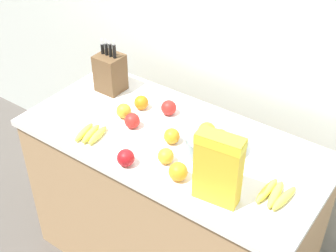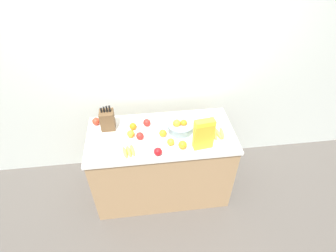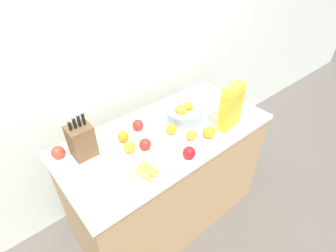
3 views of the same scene
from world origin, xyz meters
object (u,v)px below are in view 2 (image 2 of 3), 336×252
fruit_bowl (180,126)px  orange_front_right (131,134)px  orange_mid_left (183,145)px  apple_rightmost (147,123)px  apple_middle (96,121)px  banana_bunch_right (218,133)px  apple_near_bananas (140,136)px  banana_bunch_left (129,151)px  orange_front_left (133,126)px  cereal_box (204,133)px  knife_block (107,120)px  orange_by_cereal (171,142)px  apple_front (158,152)px  orange_near_bowl (163,133)px

fruit_bowl → orange_front_right: (-0.50, -0.04, -0.01)m
fruit_bowl → orange_mid_left: size_ratio=3.28×
apple_rightmost → apple_middle: 0.53m
banana_bunch_right → apple_near_bananas: bearing=177.3°
banana_bunch_left → orange_front_left: size_ratio=2.40×
banana_bunch_right → cereal_box: bearing=-143.4°
apple_middle → orange_front_left: size_ratio=1.09×
knife_block → orange_by_cereal: knife_block is taller
knife_block → fruit_bowl: 0.73m
apple_middle → orange_front_left: (0.38, -0.12, -0.00)m
apple_near_bananas → cereal_box: bearing=-17.3°
apple_front → apple_middle: 0.78m
fruit_bowl → orange_by_cereal: size_ratio=3.72×
banana_bunch_right → orange_front_right: bearing=174.7°
apple_near_bananas → apple_rightmost: bearing=67.7°
fruit_bowl → apple_rightmost: bearing=162.0°
knife_block → banana_bunch_right: 1.11m
cereal_box → apple_rightmost: size_ratio=4.08×
apple_near_bananas → orange_by_cereal: size_ratio=1.05×
banana_bunch_left → apple_middle: apple_middle is taller
apple_middle → banana_bunch_right: bearing=-14.4°
apple_middle → orange_mid_left: bearing=-28.3°
cereal_box → orange_front_right: 0.72m
apple_middle → apple_rightmost: bearing=-8.9°
knife_block → orange_front_left: size_ratio=4.17×
fruit_bowl → orange_front_right: bearing=-175.3°
cereal_box → orange_near_bowl: size_ratio=4.23×
knife_block → apple_rightmost: size_ratio=3.94×
cereal_box → orange_front_right: (-0.67, 0.22, -0.13)m
banana_bunch_left → orange_near_bowl: (0.34, 0.19, 0.02)m
cereal_box → apple_rightmost: cereal_box is taller
cereal_box → orange_front_left: cereal_box is taller
apple_front → apple_middle: (-0.59, 0.51, 0.00)m
apple_near_bananas → orange_by_cereal: bearing=-22.5°
cereal_box → fruit_bowl: cereal_box is taller
fruit_bowl → orange_front_left: bearing=171.9°
banana_bunch_right → knife_block: bearing=167.6°
banana_bunch_right → apple_rightmost: size_ratio=2.26×
banana_bunch_left → orange_mid_left: bearing=-0.1°
knife_block → fruit_bowl: knife_block is taller
banana_bunch_right → apple_front: size_ratio=2.25×
banana_bunch_right → orange_near_bowl: bearing=174.8°
apple_front → apple_near_bananas: bearing=123.5°
knife_block → orange_by_cereal: 0.68m
knife_block → orange_front_left: bearing=-11.5°
fruit_bowl → orange_mid_left: 0.26m
knife_block → cereal_box: (0.89, -0.38, 0.07)m
apple_front → orange_front_left: size_ratio=1.07×
apple_rightmost → cereal_box: bearing=-36.7°
banana_bunch_right → apple_front: apple_front is taller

